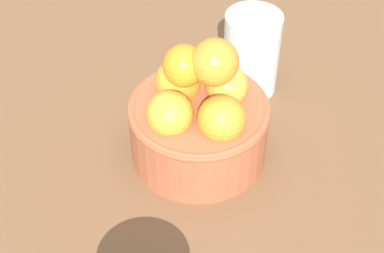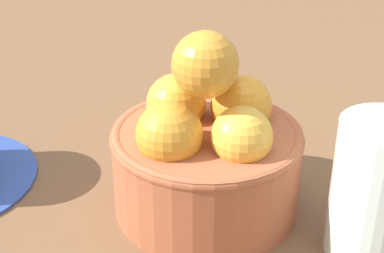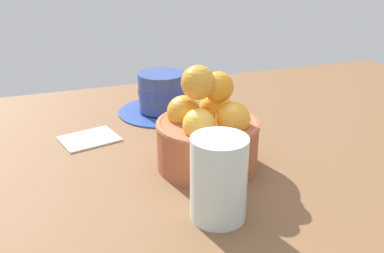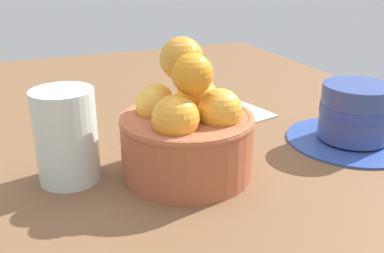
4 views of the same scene
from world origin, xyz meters
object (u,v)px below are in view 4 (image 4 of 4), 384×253
terracotta_bowl (187,130)px  folded_napkin (241,112)px  coffee_cup (355,117)px  water_glass (66,136)px

terracotta_bowl → folded_napkin: terracotta_bowl is taller
coffee_cup → folded_napkin: (15.31, 8.33, -3.16)cm
terracotta_bowl → coffee_cup: terracotta_bowl is taller
terracotta_bowl → coffee_cup: (-0.17, -23.51, -1.83)cm
coffee_cup → folded_napkin: size_ratio=1.88×
folded_napkin → terracotta_bowl: bearing=134.9°
water_glass → terracotta_bowl: bearing=-106.2°
water_glass → folded_napkin: 30.37cm
terracotta_bowl → water_glass: terracotta_bowl is taller
coffee_cup → folded_napkin: 17.71cm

